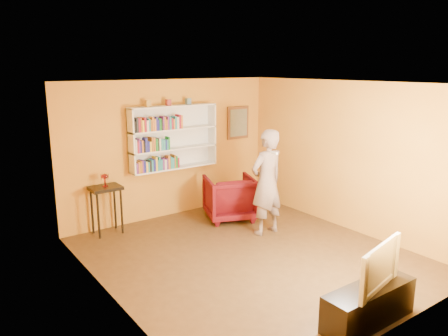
{
  "coord_description": "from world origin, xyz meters",
  "views": [
    {
      "loc": [
        -4.09,
        -4.99,
        2.95
      ],
      "look_at": [
        0.04,
        0.75,
        1.29
      ],
      "focal_mm": 35.0,
      "sensor_mm": 36.0,
      "label": 1
    }
  ],
  "objects": [
    {
      "name": "ornament_left",
      "position": [
        -0.52,
        2.35,
        2.27
      ],
      "size": [
        0.09,
        0.09,
        0.12
      ],
      "primitive_type": "cube",
      "color": "#AD8431",
      "rests_on": "bookshelf"
    },
    {
      "name": "game_remote",
      "position": [
        0.66,
        0.21,
        1.56
      ],
      "size": [
        0.04,
        0.15,
        0.04
      ],
      "primitive_type": "cube",
      "color": "white",
      "rests_on": "person"
    },
    {
      "name": "ornament_right",
      "position": [
        0.34,
        2.35,
        2.27
      ],
      "size": [
        0.09,
        0.09,
        0.12
      ],
      "primitive_type": "cube",
      "color": "slate",
      "rests_on": "bookshelf"
    },
    {
      "name": "framed_painting",
      "position": [
        1.65,
        2.46,
        1.75
      ],
      "size": [
        0.55,
        0.05,
        0.7
      ],
      "color": "brown",
      "rests_on": "room_shell"
    },
    {
      "name": "television",
      "position": [
        -0.03,
        -2.25,
        0.74
      ],
      "size": [
        0.97,
        0.33,
        0.56
      ],
      "primitive_type": "imported",
      "rotation": [
        0.0,
        0.0,
        0.22
      ],
      "color": "black",
      "rests_on": "tv_cabinet"
    },
    {
      "name": "tv_cabinet",
      "position": [
        -0.03,
        -2.25,
        0.23
      ],
      "size": [
        1.28,
        0.38,
        0.46
      ],
      "primitive_type": "cube",
      "color": "black",
      "rests_on": "ground"
    },
    {
      "name": "bookshelf",
      "position": [
        0.0,
        2.41,
        1.59
      ],
      "size": [
        1.8,
        0.29,
        1.23
      ],
      "color": "white",
      "rests_on": "room_shell"
    },
    {
      "name": "ornament_centre",
      "position": [
        -0.1,
        2.35,
        2.27
      ],
      "size": [
        0.09,
        0.09,
        0.12
      ],
      "primitive_type": "cube",
      "color": "maroon",
      "rests_on": "bookshelf"
    },
    {
      "name": "console_table",
      "position": [
        -1.46,
        2.25,
        0.72
      ],
      "size": [
        0.53,
        0.41,
        0.87
      ],
      "color": "black",
      "rests_on": "ground"
    },
    {
      "name": "room_shell",
      "position": [
        0.0,
        0.0,
        1.02
      ],
      "size": [
        5.3,
        5.8,
        2.88
      ],
      "color": "#452E16",
      "rests_on": "ground"
    },
    {
      "name": "books_row_lower",
      "position": [
        -0.41,
        2.31,
        1.13
      ],
      "size": [
        0.9,
        0.19,
        0.27
      ],
      "color": "#6A2A7E",
      "rests_on": "bookshelf"
    },
    {
      "name": "ruby_lustre",
      "position": [
        -1.46,
        2.25,
        1.04
      ],
      "size": [
        0.14,
        0.14,
        0.23
      ],
      "color": "maroon",
      "rests_on": "console_table"
    },
    {
      "name": "armchair",
      "position": [
        0.79,
        1.6,
        0.43
      ],
      "size": [
        1.19,
        1.2,
        0.85
      ],
      "primitive_type": "imported",
      "rotation": [
        0.0,
        0.0,
        2.77
      ],
      "color": "#45040E",
      "rests_on": "ground"
    },
    {
      "name": "person",
      "position": [
        0.86,
        0.59,
        0.95
      ],
      "size": [
        0.71,
        0.49,
        1.89
      ],
      "primitive_type": "imported",
      "rotation": [
        0.0,
        0.0,
        3.2
      ],
      "color": "#796459",
      "rests_on": "ground"
    },
    {
      "name": "books_row_upper",
      "position": [
        -0.36,
        2.3,
        1.89
      ],
      "size": [
        1.0,
        0.19,
        0.27
      ],
      "color": "black",
      "rests_on": "bookshelf"
    },
    {
      "name": "books_row_middle",
      "position": [
        -0.52,
        2.3,
        1.51
      ],
      "size": [
        0.7,
        0.19,
        0.27
      ],
      "color": "beige",
      "rests_on": "bookshelf"
    }
  ]
}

